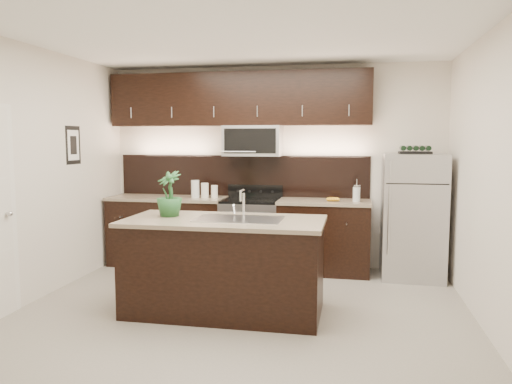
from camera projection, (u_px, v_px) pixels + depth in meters
ground at (242, 312)px, 4.99m from camera, size 4.50×4.50×0.00m
room_walls at (229, 142)px, 4.80m from camera, size 4.52×4.02×2.71m
counter_run at (236, 233)px, 6.68m from camera, size 3.51×0.65×0.94m
upper_fixtures at (240, 108)px, 6.64m from camera, size 3.49×0.40×1.66m
island at (225, 266)px, 4.95m from camera, size 1.96×0.96×0.94m
sink_faucet at (239, 218)px, 4.88m from camera, size 0.84×0.50×0.28m
refrigerator at (413, 216)px, 6.15m from camera, size 0.74×0.67×1.54m
wine_rack at (415, 150)px, 6.07m from camera, size 0.38×0.24×0.09m
plant at (169, 194)px, 5.05m from camera, size 0.34×0.34×0.46m
canisters at (203, 190)px, 6.67m from camera, size 0.35×0.15×0.24m
french_press at (357, 193)px, 6.27m from camera, size 0.10×0.10×0.28m
bananas at (329, 199)px, 6.31m from camera, size 0.19×0.16×0.05m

